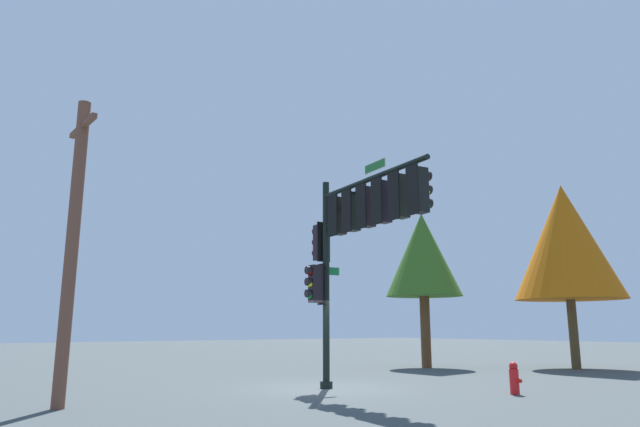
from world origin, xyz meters
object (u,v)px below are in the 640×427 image
(signal_pole_assembly, at_px, (355,229))
(fire_hydrant, at_px, (514,378))
(utility_pole, at_px, (72,242))
(tree_mid, at_px, (565,242))
(tree_near, at_px, (423,255))

(signal_pole_assembly, relative_size, fire_hydrant, 7.38)
(utility_pole, relative_size, tree_mid, 0.87)
(signal_pole_assembly, distance_m, tree_mid, 13.46)
(tree_near, bearing_deg, fire_hydrant, -33.19)
(utility_pole, height_order, fire_hydrant, utility_pole)
(tree_near, xyz_separation_m, tree_mid, (4.35, 4.46, 0.49))
(tree_mid, bearing_deg, fire_hydrant, -67.64)
(fire_hydrant, relative_size, tree_near, 0.12)
(signal_pole_assembly, height_order, fire_hydrant, signal_pole_assembly)
(signal_pole_assembly, distance_m, tree_near, 10.71)
(tree_near, bearing_deg, utility_pole, -74.50)
(fire_hydrant, height_order, tree_mid, tree_mid)
(fire_hydrant, bearing_deg, signal_pole_assembly, -126.58)
(tree_near, distance_m, tree_mid, 6.25)
(tree_near, relative_size, tree_mid, 0.86)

